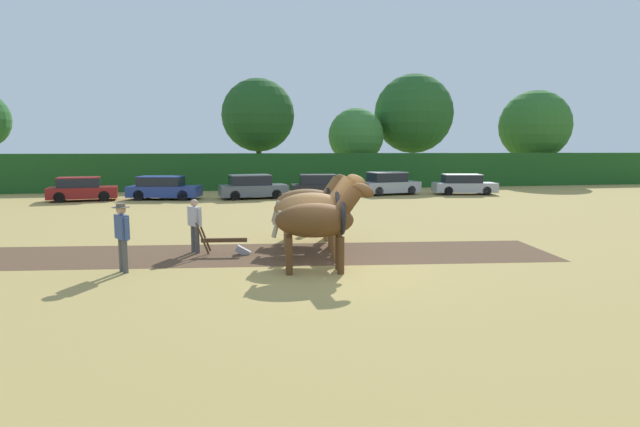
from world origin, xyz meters
name	(u,v)px	position (x,y,z in m)	size (l,w,h in m)	color
ground_plane	(333,270)	(0.00, 0.00, 0.00)	(240.00, 240.00, 0.00)	#A88E4C
plowed_furrow_strip	(206,255)	(-3.39, 2.56, 0.00)	(21.05, 3.32, 0.01)	brown
hedgerow	(260,171)	(0.00, 26.96, 1.42)	(71.77, 1.49, 2.83)	#1E511E
tree_left	(258,115)	(0.08, 29.43, 5.92)	(6.00, 6.00, 8.94)	#4C3823
tree_center_left	(356,136)	(8.57, 29.92, 4.29)	(4.82, 4.82, 6.71)	#423323
tree_center	(414,114)	(14.25, 30.98, 6.33)	(7.11, 7.11, 9.89)	brown
tree_center_right	(535,126)	(25.81, 29.89, 5.32)	(6.50, 6.50, 8.58)	#423323
draft_horse_lead_left	(319,220)	(-0.42, -0.12, 1.37)	(2.73, 1.18, 2.40)	#513319
draft_horse_lead_right	(315,209)	(-0.23, 1.40, 1.47)	(2.78, 1.26, 2.55)	brown
draft_horse_trail_left	(312,208)	(-0.05, 2.93, 1.30)	(2.87, 1.15, 2.30)	brown
draft_horse_trail_right	(310,201)	(0.14, 4.46, 1.38)	(2.76, 1.12, 2.39)	brown
plow	(229,244)	(-2.71, 2.48, 0.32)	(1.64, 0.52, 1.13)	#4C331E
farmer_at_plow	(195,222)	(-3.72, 2.99, 0.97)	(0.44, 0.57, 1.67)	#4C4C4C
farmer_beside_team	(315,207)	(0.69, 6.53, 0.91)	(0.49, 0.48, 1.59)	#4C4C4C
farmer_onlooker_left	(122,231)	(-5.42, 0.80, 1.08)	(0.46, 0.61, 1.81)	#4C4C4C
parked_car_far_left	(82,189)	(-11.44, 20.22, 0.71)	(4.18, 2.41, 1.47)	maroon
parked_car_left	(164,188)	(-6.58, 20.14, 0.72)	(4.66, 2.65, 1.48)	navy
parked_car_center_left	(252,187)	(-1.04, 19.64, 0.74)	(4.46, 2.39, 1.54)	#565B66
parked_car_center	(320,186)	(3.42, 19.69, 0.72)	(4.04, 2.09, 1.51)	black
parked_car_center_right	(389,184)	(8.48, 20.59, 0.76)	(4.33, 2.47, 1.59)	#A8A8B2
parked_car_right	(463,185)	(13.73, 19.85, 0.69)	(4.50, 2.43, 1.42)	#A8A8B2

